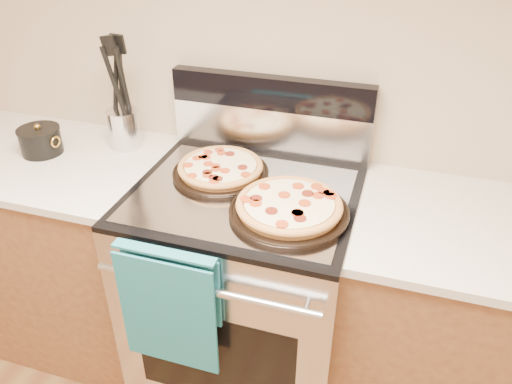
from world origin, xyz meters
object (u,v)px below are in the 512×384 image
(saucepan, at_px, (41,142))
(utensil_crock, at_px, (124,129))
(range_body, at_px, (246,293))
(pepperoni_pizza_front, at_px, (289,208))
(pepperoni_pizza_back, at_px, (221,169))

(saucepan, bearing_deg, utensil_crock, 27.67)
(range_body, relative_size, saucepan, 5.80)
(range_body, bearing_deg, pepperoni_pizza_front, -29.11)
(saucepan, bearing_deg, pepperoni_pizza_front, -8.23)
(pepperoni_pizza_front, bearing_deg, pepperoni_pizza_back, 149.91)
(pepperoni_pizza_front, relative_size, utensil_crock, 2.42)
(pepperoni_pizza_back, xyz_separation_m, utensil_crock, (-0.46, 0.13, 0.04))
(range_body, xyz_separation_m, saucepan, (-0.85, 0.05, 0.51))
(utensil_crock, bearing_deg, range_body, -19.12)
(pepperoni_pizza_front, distance_m, utensil_crock, 0.81)
(utensil_crock, distance_m, saucepan, 0.32)
(utensil_crock, bearing_deg, saucepan, -152.33)
(range_body, xyz_separation_m, utensil_crock, (-0.57, 0.20, 0.54))
(utensil_crock, height_order, saucepan, utensil_crock)
(range_body, distance_m, pepperoni_pizza_front, 0.54)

